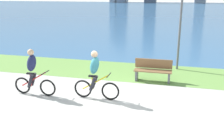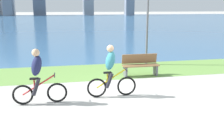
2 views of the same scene
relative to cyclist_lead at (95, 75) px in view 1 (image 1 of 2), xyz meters
The scene contains 7 objects.
ground_plane 1.10m from the cyclist_lead, ahead, with size 300.00×300.00×0.00m, color #B2AFA8.
grass_strip_bayside 3.52m from the cyclist_lead, 77.84° to the left, with size 120.00×2.94×0.01m, color #6B9947.
bay_water_surface 48.61m from the cyclist_lead, 89.15° to the left, with size 300.00×87.56×0.00m, color #386693.
cyclist_lead is the anchor object (origin of this frame).
cyclist_trailing 2.21m from the cyclist_lead, behind, with size 1.58×0.52×1.64m.
bench_near_path 2.88m from the cyclist_lead, 53.22° to the left, with size 1.50×0.47×0.90m.
lamppost_tall 5.28m from the cyclist_lead, 58.17° to the left, with size 0.28×0.28×3.66m.
Camera 1 is at (1.81, -7.66, 3.46)m, focal length 41.10 mm.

